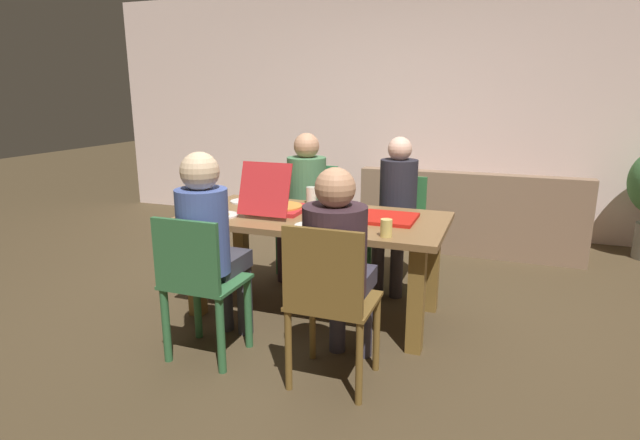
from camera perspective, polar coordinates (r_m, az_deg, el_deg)
name	(u,v)px	position (r m, az deg, el deg)	size (l,w,h in m)	color
ground_plane	(315,312)	(3.80, -0.53, -10.19)	(20.00, 20.00, 0.00)	#483924
back_wall	(398,111)	(6.05, 8.73, 11.96)	(7.41, 0.12, 2.69)	#F4D8CD
dining_table	(315,232)	(3.59, -0.55, -1.36)	(1.81, 0.90, 0.73)	brown
chair_0	(329,298)	(2.69, 1.00, -8.67)	(0.45, 0.41, 0.92)	brown
person_0	(338,256)	(2.76, 2.03, -4.00)	(0.34, 0.54, 1.20)	#373341
chair_1	(199,285)	(3.07, -13.34, -7.03)	(0.44, 0.39, 0.89)	#326A3C
person_1	(210,237)	(3.10, -12.22, -1.85)	(0.30, 0.52, 1.24)	#393740
chair_2	(311,212)	(4.58, -1.04, 0.95)	(0.45, 0.45, 0.92)	#2B7241
person_2	(304,192)	(4.40, -1.78, 3.13)	(0.34, 0.55, 1.22)	#422E39
chair_3	(399,223)	(4.34, 8.82, -0.29)	(0.42, 0.45, 0.87)	#32743C
person_3	(396,201)	(4.14, 8.50, 2.09)	(0.30, 0.52, 1.22)	#373239
pizza_box_0	(388,218)	(3.47, 7.60, 0.20)	(0.37, 0.37, 0.02)	red
pizza_box_1	(277,205)	(3.67, -4.77, 1.68)	(0.37, 0.49, 0.38)	red
plate_0	(311,225)	(3.27, -1.02, -0.58)	(0.21, 0.21, 0.03)	white
plate_1	(245,201)	(4.04, -8.42, 2.08)	(0.22, 0.22, 0.01)	white
plate_2	(222,215)	(3.61, -10.90, 0.58)	(0.23, 0.23, 0.03)	white
plate_3	(342,208)	(3.77, 2.42, 1.34)	(0.22, 0.22, 0.01)	white
drinking_glass_0	(311,195)	(3.93, -0.98, 2.77)	(0.08, 0.08, 0.13)	silver
drinking_glass_1	(340,214)	(3.32, 2.26, 0.70)	(0.08, 0.08, 0.14)	silver
drinking_glass_2	(386,228)	(3.06, 7.41, -0.90)	(0.07, 0.07, 0.11)	#E5C868
couch	(470,220)	(5.47, 16.44, 0.00)	(2.14, 0.85, 0.81)	#8B6C54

